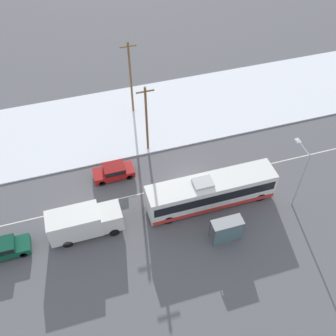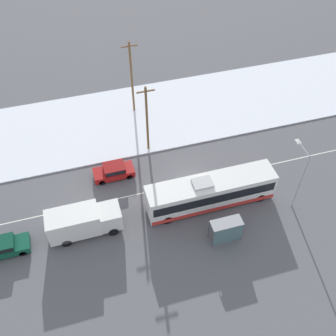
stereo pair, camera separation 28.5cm
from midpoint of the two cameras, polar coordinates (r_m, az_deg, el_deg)
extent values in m
plane|color=#56565B|center=(39.69, 3.22, -2.16)|extent=(120.00, 120.00, 0.00)
cube|color=silver|center=(47.39, -1.12, 7.90)|extent=(80.00, 12.25, 0.12)
cube|color=silver|center=(39.69, 3.22, -2.16)|extent=(60.00, 0.12, 0.00)
cube|color=white|center=(36.95, 6.44, -3.42)|extent=(12.22, 2.55, 2.82)
cube|color=black|center=(36.69, 6.48, -3.08)|extent=(11.74, 2.57, 1.07)
cube|color=red|center=(37.85, 6.29, -4.53)|extent=(12.10, 2.57, 0.51)
cube|color=#B2B2B2|center=(35.53, 5.26, -2.18)|extent=(1.80, 1.40, 0.24)
cylinder|color=black|center=(38.83, 13.40, -4.20)|extent=(1.00, 0.28, 1.00)
cylinder|color=black|center=(40.05, 12.03, -1.78)|extent=(1.00, 0.28, 1.00)
cylinder|color=black|center=(36.24, 0.19, -7.50)|extent=(1.00, 0.28, 1.00)
cylinder|color=black|center=(37.55, -0.79, -4.78)|extent=(1.00, 0.28, 1.00)
cube|color=silver|center=(35.52, -13.34, -7.72)|extent=(4.55, 2.30, 2.41)
cube|color=silver|center=(35.67, -8.15, -6.92)|extent=(1.90, 2.18, 1.88)
cube|color=black|center=(35.41, -6.73, -6.24)|extent=(0.06, 1.96, 0.83)
cylinder|color=black|center=(35.89, -7.68, -9.11)|extent=(0.90, 0.26, 0.90)
cylinder|color=black|center=(37.07, -8.28, -6.58)|extent=(0.90, 0.26, 0.90)
cylinder|color=black|center=(36.02, -14.23, -10.45)|extent=(0.90, 0.26, 0.90)
cylinder|color=black|center=(37.20, -14.58, -7.87)|extent=(0.90, 0.26, 0.90)
cube|color=maroon|center=(40.16, -7.68, -0.63)|extent=(4.09, 1.80, 0.70)
cube|color=maroon|center=(39.70, -7.62, 0.02)|extent=(2.13, 1.66, 0.57)
cube|color=black|center=(39.69, -7.62, 0.03)|extent=(1.96, 1.69, 0.46)
cylinder|color=black|center=(39.76, -9.32, -2.08)|extent=(0.64, 0.22, 0.64)
cylinder|color=black|center=(40.83, -9.70, -0.47)|extent=(0.64, 0.22, 0.64)
cylinder|color=black|center=(39.93, -5.40, -1.26)|extent=(0.64, 0.22, 0.64)
cylinder|color=black|center=(40.99, -5.88, 0.33)|extent=(0.64, 0.22, 0.64)
cube|color=#0F4733|center=(37.26, -22.55, -10.68)|extent=(4.43, 1.80, 0.70)
cube|color=#0D3C2B|center=(36.78, -23.01, -10.17)|extent=(2.31, 1.66, 0.57)
cube|color=black|center=(36.78, -23.01, -10.17)|extent=(2.12, 1.69, 0.46)
cylinder|color=black|center=(36.70, -20.11, -11.52)|extent=(0.64, 0.22, 0.64)
cylinder|color=black|center=(37.60, -20.20, -9.51)|extent=(0.64, 0.22, 0.64)
cylinder|color=#23232D|center=(36.37, 8.77, -8.39)|extent=(0.11, 0.11, 0.75)
cylinder|color=#23232D|center=(36.44, 9.10, -8.30)|extent=(0.11, 0.11, 0.75)
cube|color=brown|center=(35.85, 9.06, -7.73)|extent=(0.39, 0.21, 0.62)
sphere|color=tan|center=(35.49, 9.14, -7.32)|extent=(0.26, 0.26, 0.26)
cylinder|color=brown|center=(35.80, 8.69, -7.86)|extent=(0.10, 0.10, 0.59)
cylinder|color=brown|center=(35.95, 9.42, -7.66)|extent=(0.10, 0.10, 0.59)
cube|color=gray|center=(34.15, 8.77, -7.86)|extent=(2.76, 1.20, 0.06)
cube|color=slate|center=(34.83, 8.92, -9.71)|extent=(2.65, 0.04, 2.16)
cylinder|color=#474C51|center=(35.04, 6.16, -8.81)|extent=(0.08, 0.08, 2.34)
cylinder|color=#474C51|center=(35.82, 10.21, -7.73)|extent=(0.08, 0.08, 2.34)
cylinder|color=#474C51|center=(34.49, 6.82, -10.28)|extent=(0.08, 0.08, 2.34)
cylinder|color=#474C51|center=(35.29, 10.92, -9.14)|extent=(0.08, 0.08, 2.34)
cylinder|color=#9EA3A8|center=(37.17, 18.85, -1.99)|extent=(0.14, 0.14, 6.81)
cylinder|color=#9EA3A8|center=(35.45, 19.34, 2.61)|extent=(0.10, 1.98, 0.10)
cube|color=silver|center=(36.05, 18.56, 3.61)|extent=(0.36, 0.60, 0.16)
cylinder|color=brown|center=(40.28, -2.85, 6.93)|extent=(0.24, 0.24, 8.15)
cube|color=brown|center=(38.06, -3.05, 11.04)|extent=(1.80, 0.12, 0.12)
cylinder|color=brown|center=(45.31, -5.09, 12.75)|extent=(0.24, 0.24, 9.13)
cube|color=brown|center=(43.15, -5.46, 17.20)|extent=(1.80, 0.12, 0.12)
camera|label=1|loc=(0.14, -89.79, 0.23)|focal=42.00mm
camera|label=2|loc=(0.14, 90.21, -0.23)|focal=42.00mm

